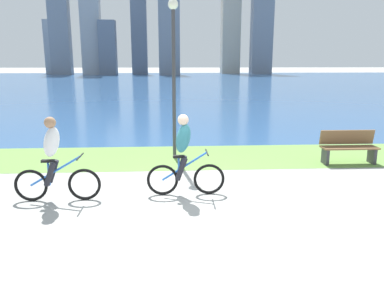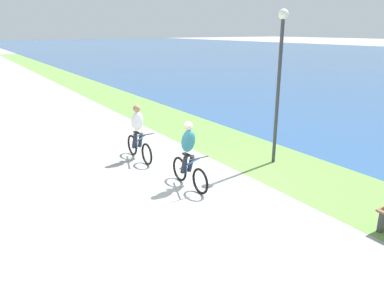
{
  "view_description": "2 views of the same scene",
  "coord_description": "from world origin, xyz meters",
  "views": [
    {
      "loc": [
        -0.25,
        -7.2,
        2.73
      ],
      "look_at": [
        0.19,
        0.3,
        1.05
      ],
      "focal_mm": 34.88,
      "sensor_mm": 36.0,
      "label": 1
    },
    {
      "loc": [
        7.35,
        -4.39,
        3.81
      ],
      "look_at": [
        -0.07,
        0.33,
        1.08
      ],
      "focal_mm": 34.58,
      "sensor_mm": 36.0,
      "label": 2
    }
  ],
  "objects": [
    {
      "name": "lamppost_tall",
      "position": [
        -0.15,
        3.28,
        2.8
      ],
      "size": [
        0.28,
        0.28,
        4.34
      ],
      "color": "#38383D",
      "rests_on": "ground"
    },
    {
      "name": "ground_plane",
      "position": [
        0.0,
        0.0,
        0.0
      ],
      "size": [
        300.0,
        300.0,
        0.0
      ],
      "primitive_type": "plane",
      "color": "#9E9E99"
    },
    {
      "name": "grass_strip_bayside",
      "position": [
        0.0,
        3.29,
        0.0
      ],
      "size": [
        120.0,
        2.76,
        0.01
      ],
      "primitive_type": "cube",
      "color": "#6B9947",
      "rests_on": "ground"
    },
    {
      "name": "cyclist_trailing",
      "position": [
        -2.54,
        -0.02,
        0.84
      ],
      "size": [
        1.7,
        0.52,
        1.69
      ],
      "color": "black",
      "rests_on": "ground"
    },
    {
      "name": "cyclist_lead",
      "position": [
        0.02,
        0.18,
        0.84
      ],
      "size": [
        1.62,
        0.52,
        1.69
      ],
      "color": "black",
      "rests_on": "ground"
    }
  ]
}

